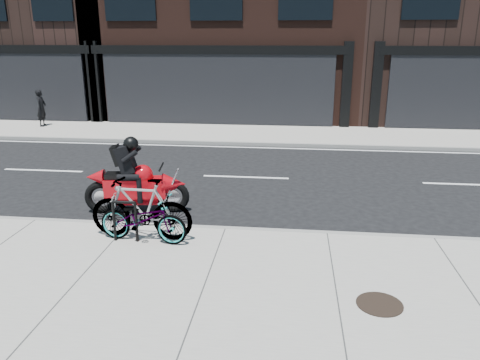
# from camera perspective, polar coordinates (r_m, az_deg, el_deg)

# --- Properties ---
(ground) EXTENTS (120.00, 120.00, 0.00)m
(ground) POSITION_cam_1_polar(r_m,az_deg,el_deg) (11.23, -0.34, -2.60)
(ground) COLOR black
(ground) RESTS_ON ground
(sidewalk_near) EXTENTS (60.00, 6.00, 0.13)m
(sidewalk_near) POSITION_cam_1_polar(r_m,az_deg,el_deg) (6.76, -5.65, -16.41)
(sidewalk_near) COLOR gray
(sidewalk_near) RESTS_ON ground
(sidewalk_far) EXTENTS (60.00, 3.50, 0.13)m
(sidewalk_far) POSITION_cam_1_polar(r_m,az_deg,el_deg) (18.66, 2.53, 5.60)
(sidewalk_far) COLOR gray
(sidewalk_far) RESTS_ON ground
(bike_rack) EXTENTS (0.48, 0.05, 0.79)m
(bike_rack) POSITION_cam_1_polar(r_m,az_deg,el_deg) (8.88, -13.86, -4.46)
(bike_rack) COLOR black
(bike_rack) RESTS_ON sidewalk_near
(bicycle_front) EXTENTS (1.75, 0.78, 0.89)m
(bicycle_front) POSITION_cam_1_polar(r_m,az_deg,el_deg) (8.81, -11.74, -4.66)
(bicycle_front) COLOR gray
(bicycle_front) RESTS_ON sidewalk_near
(bicycle_rear) EXTENTS (1.99, 0.65, 1.18)m
(bicycle_rear) POSITION_cam_1_polar(r_m,az_deg,el_deg) (8.91, -11.98, -3.41)
(bicycle_rear) COLOR gray
(bicycle_rear) RESTS_ON sidewalk_near
(motorcycle) EXTENTS (2.33, 0.71, 1.74)m
(motorcycle) POSITION_cam_1_polar(r_m,az_deg,el_deg) (10.56, -12.02, -0.24)
(motorcycle) COLOR black
(motorcycle) RESTS_ON ground
(pedestrian) EXTENTS (0.41, 0.58, 1.53)m
(pedestrian) POSITION_cam_1_polar(r_m,az_deg,el_deg) (21.63, -23.05, 8.09)
(pedestrian) COLOR black
(pedestrian) RESTS_ON sidewalk_far
(manhole_cover) EXTENTS (0.78, 0.78, 0.02)m
(manhole_cover) POSITION_cam_1_polar(r_m,az_deg,el_deg) (7.17, 16.65, -14.30)
(manhole_cover) COLOR black
(manhole_cover) RESTS_ON sidewalk_near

